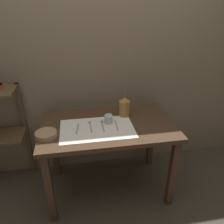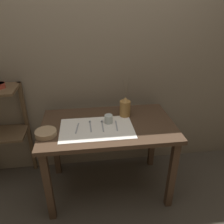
{
  "view_description": "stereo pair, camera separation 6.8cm",
  "coord_description": "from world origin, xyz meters",
  "views": [
    {
      "loc": [
        -0.26,
        -1.74,
        1.81
      ],
      "look_at": [
        0.04,
        0.0,
        0.91
      ],
      "focal_mm": 35.0,
      "sensor_mm": 36.0,
      "label": 1
    },
    {
      "loc": [
        -0.19,
        -1.75,
        1.81
      ],
      "look_at": [
        0.04,
        0.0,
        0.91
      ],
      "focal_mm": 35.0,
      "sensor_mm": 36.0,
      "label": 2
    }
  ],
  "objects": [
    {
      "name": "spoon_outer",
      "position": [
        -0.16,
        0.01,
        0.8
      ],
      "size": [
        0.02,
        0.19,
        0.02
      ],
      "color": "#939399",
      "rests_on": "wooden_table"
    },
    {
      "name": "fork_inner",
      "position": [
        -0.28,
        -0.05,
        0.8
      ],
      "size": [
        0.04,
        0.18,
        0.0
      ],
      "color": "#939399",
      "rests_on": "wooden_table"
    },
    {
      "name": "wooden_bowl",
      "position": [
        -0.54,
        -0.13,
        0.81
      ],
      "size": [
        0.18,
        0.18,
        0.04
      ],
      "color": "#9E7F5B",
      "rests_on": "wooden_table"
    },
    {
      "name": "glass_tumbler_near",
      "position": [
        0.01,
        0.01,
        0.83
      ],
      "size": [
        0.07,
        0.07,
        0.08
      ],
      "color": "#B7C1BC",
      "rests_on": "wooden_table"
    },
    {
      "name": "stone_wall_back",
      "position": [
        0.0,
        0.48,
        1.2
      ],
      "size": [
        7.0,
        0.06,
        2.4
      ],
      "color": "#7A6B56",
      "rests_on": "ground_plane"
    },
    {
      "name": "ground_plane",
      "position": [
        0.0,
        0.0,
        0.0
      ],
      "size": [
        12.0,
        12.0,
        0.0
      ],
      "primitive_type": "plane",
      "color": "#473F35"
    },
    {
      "name": "wooden_table",
      "position": [
        0.0,
        0.0,
        0.68
      ],
      "size": [
        1.23,
        0.73,
        0.79
      ],
      "color": "#422D1E",
      "rests_on": "ground_plane"
    },
    {
      "name": "pitcher_with_flowers",
      "position": [
        0.19,
        0.14,
        0.88
      ],
      "size": [
        0.1,
        0.1,
        0.39
      ],
      "color": "olive",
      "rests_on": "wooden_table"
    },
    {
      "name": "knife_center",
      "position": [
        0.07,
        -0.05,
        0.8
      ],
      "size": [
        0.02,
        0.18,
        0.0
      ],
      "color": "#939399",
      "rests_on": "wooden_table"
    },
    {
      "name": "linen_cloth",
      "position": [
        -0.11,
        -0.07,
        0.79
      ],
      "size": [
        0.65,
        0.42,
        0.0
      ],
      "color": "white",
      "rests_on": "wooden_table"
    },
    {
      "name": "spoon_inner",
      "position": [
        -0.05,
        0.0,
        0.8
      ],
      "size": [
        0.02,
        0.19,
        0.02
      ],
      "color": "#939399",
      "rests_on": "wooden_table"
    }
  ]
}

